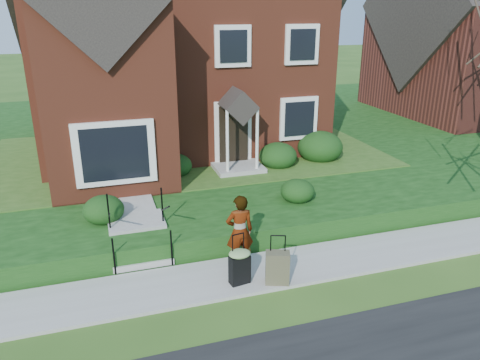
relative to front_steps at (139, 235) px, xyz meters
name	(u,v)px	position (x,y,z in m)	size (l,w,h in m)	color
ground	(259,274)	(2.50, -1.84, -0.47)	(120.00, 120.00, 0.00)	#2D5119
sidewalk	(259,272)	(2.50, -1.84, -0.43)	(60.00, 1.60, 0.08)	#9E9B93
terrace	(260,133)	(6.50, 9.06, -0.17)	(44.00, 20.00, 0.60)	#12380F
walkway	(127,186)	(0.00, 3.16, 0.16)	(1.20, 6.00, 0.06)	#9E9B93
main_house	(169,21)	(2.29, 7.76, 4.79)	(10.40, 10.20, 9.40)	brown
front_steps	(139,235)	(0.00, 0.00, 0.00)	(1.40, 2.02, 1.50)	#9E9B93
foundation_shrubs	(238,161)	(3.57, 3.16, 0.60)	(9.80, 4.56, 1.14)	black
woman	(240,231)	(2.15, -1.49, 0.49)	(0.65, 0.42, 1.77)	#999999
suitcase_black	(240,265)	(1.93, -2.19, 0.06)	(0.54, 0.47, 1.17)	black
suitcase_olive	(277,268)	(2.72, -2.44, -0.02)	(0.59, 0.45, 1.12)	brown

